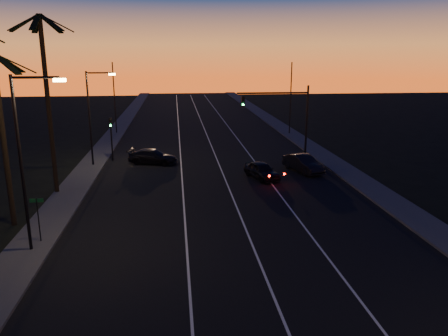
{
  "coord_description": "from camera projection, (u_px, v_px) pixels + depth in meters",
  "views": [
    {
      "loc": [
        -3.4,
        -1.73,
        9.89
      ],
      "look_at": [
        -0.55,
        23.75,
        3.21
      ],
      "focal_mm": 35.0,
      "sensor_mm": 36.0,
      "label": 1
    }
  ],
  "objects": [
    {
      "name": "road",
      "position": [
        222.0,
        188.0,
        33.37
      ],
      "size": [
        20.0,
        170.0,
        0.01
      ],
      "primitive_type": "cube",
      "color": "black",
      "rests_on": "ground"
    },
    {
      "name": "sidewalk_left",
      "position": [
        71.0,
        192.0,
        32.14
      ],
      "size": [
        2.4,
        170.0,
        0.16
      ],
      "primitive_type": "cube",
      "color": "#3B3B38",
      "rests_on": "ground"
    },
    {
      "name": "sidewalk_right",
      "position": [
        362.0,
        182.0,
        34.56
      ],
      "size": [
        2.4,
        170.0,
        0.16
      ],
      "primitive_type": "cube",
      "color": "#3B3B38",
      "rests_on": "ground"
    },
    {
      "name": "lane_stripe_left",
      "position": [
        183.0,
        189.0,
        33.04
      ],
      "size": [
        0.12,
        160.0,
        0.01
      ],
      "primitive_type": "cube",
      "color": "silver",
      "rests_on": "road"
    },
    {
      "name": "lane_stripe_mid",
      "position": [
        229.0,
        187.0,
        33.42
      ],
      "size": [
        0.12,
        160.0,
        0.01
      ],
      "primitive_type": "cube",
      "color": "silver",
      "rests_on": "road"
    },
    {
      "name": "lane_stripe_right",
      "position": [
        273.0,
        186.0,
        33.8
      ],
      "size": [
        0.12,
        160.0,
        0.01
      ],
      "primitive_type": "cube",
      "color": "silver",
      "rests_on": "road"
    },
    {
      "name": "palm_mid",
      "position": [
        1.0,
        121.0,
        24.6
      ],
      "size": [
        4.25,
        4.16,
        10.03
      ],
      "color": "black",
      "rests_on": "ground"
    },
    {
      "name": "palm_far",
      "position": [
        47.0,
        89.0,
        30.14
      ],
      "size": [
        4.25,
        4.16,
        12.53
      ],
      "color": "black",
      "rests_on": "ground"
    },
    {
      "name": "streetlight_left_near",
      "position": [
        26.0,
        151.0,
        21.26
      ],
      "size": [
        2.55,
        0.26,
        9.0
      ],
      "color": "black",
      "rests_on": "ground"
    },
    {
      "name": "streetlight_left_far",
      "position": [
        93.0,
        111.0,
        38.64
      ],
      "size": [
        2.55,
        0.26,
        8.5
      ],
      "color": "black",
      "rests_on": "ground"
    },
    {
      "name": "street_sign",
      "position": [
        38.0,
        215.0,
        23.14
      ],
      "size": [
        0.7,
        0.06,
        2.6
      ],
      "color": "black",
      "rests_on": "ground"
    },
    {
      "name": "signal_mast",
      "position": [
        284.0,
        109.0,
        42.54
      ],
      "size": [
        7.1,
        0.41,
        7.0
      ],
      "color": "black",
      "rests_on": "ground"
    },
    {
      "name": "signal_post",
      "position": [
        111.0,
        131.0,
        41.22
      ],
      "size": [
        0.28,
        0.37,
        4.2
      ],
      "color": "black",
      "rests_on": "ground"
    },
    {
      "name": "far_pole_left",
      "position": [
        114.0,
        99.0,
        55.1
      ],
      "size": [
        0.14,
        0.14,
        9.0
      ],
      "primitive_type": "cylinder",
      "color": "black",
      "rests_on": "ground"
    },
    {
      "name": "far_pole_right",
      "position": [
        291.0,
        99.0,
        54.58
      ],
      "size": [
        0.14,
        0.14,
        9.0
      ],
      "primitive_type": "cylinder",
      "color": "black",
      "rests_on": "ground"
    },
    {
      "name": "lead_car",
      "position": [
        262.0,
        170.0,
        35.72
      ],
      "size": [
        2.86,
        4.68,
        1.35
      ],
      "color": "black",
      "rests_on": "road"
    },
    {
      "name": "right_car",
      "position": [
        303.0,
        163.0,
        37.8
      ],
      "size": [
        2.86,
        4.71,
        1.47
      ],
      "color": "black",
      "rests_on": "road"
    },
    {
      "name": "cross_car",
      "position": [
        153.0,
        157.0,
        40.63
      ],
      "size": [
        4.94,
        3.19,
        1.33
      ],
      "color": "black",
      "rests_on": "road"
    }
  ]
}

